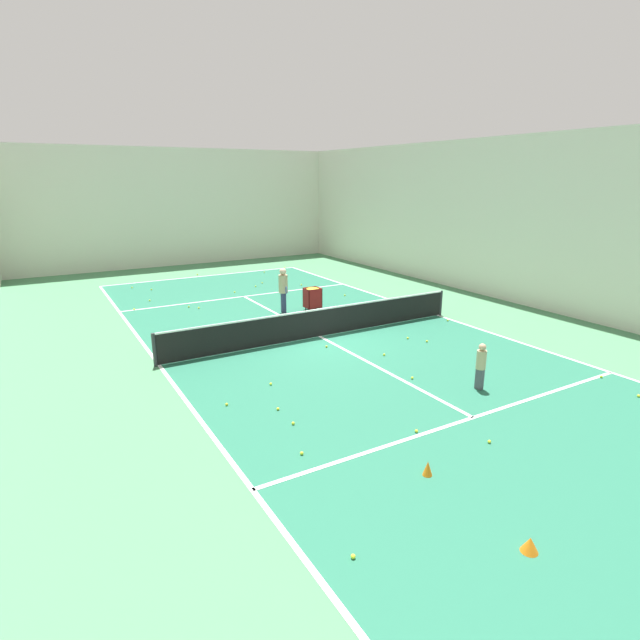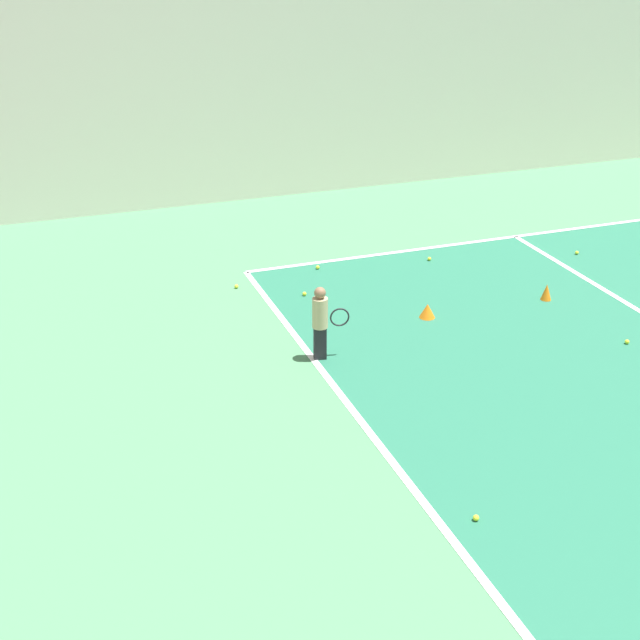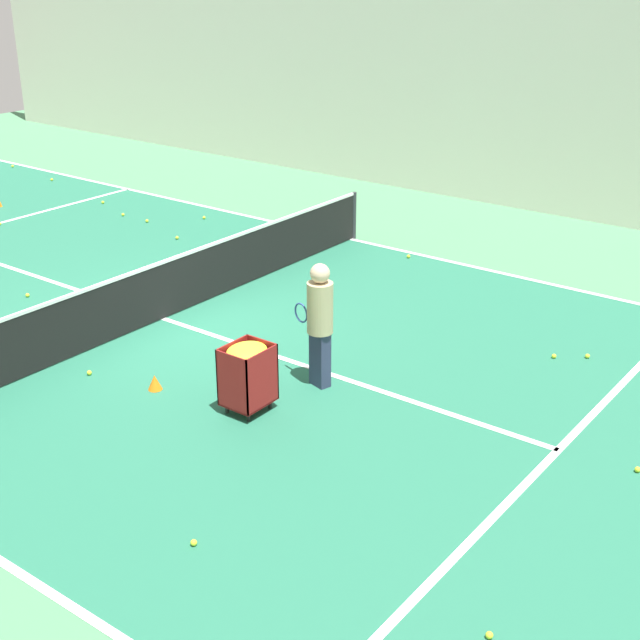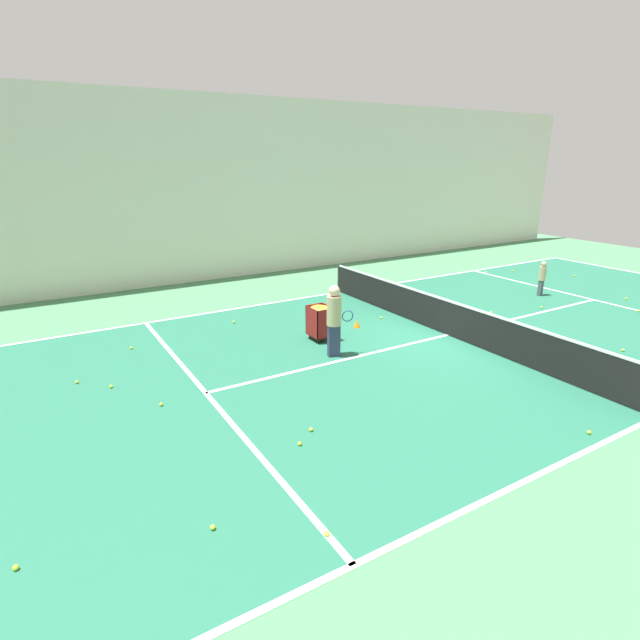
% 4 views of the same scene
% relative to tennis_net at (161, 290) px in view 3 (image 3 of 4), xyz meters
% --- Properties ---
extents(ground_plane, '(36.87, 36.87, 0.00)m').
position_rel_tennis_net_xyz_m(ground_plane, '(0.00, 0.00, -0.50)').
color(ground_plane, '#477F56').
extents(court_playing_area, '(10.51, 24.49, 0.00)m').
position_rel_tennis_net_xyz_m(court_playing_area, '(0.00, 0.00, -0.50)').
color(court_playing_area, '#23664C').
rests_on(court_playing_area, ground).
extents(line_sideline_left, '(0.10, 24.49, 0.00)m').
position_rel_tennis_net_xyz_m(line_sideline_left, '(-5.25, 0.00, -0.50)').
color(line_sideline_left, white).
rests_on(line_sideline_left, ground).
extents(line_service_far, '(10.51, 0.10, 0.00)m').
position_rel_tennis_net_xyz_m(line_service_far, '(0.00, 6.73, -0.50)').
color(line_service_far, white).
rests_on(line_service_far, ground).
extents(line_centre_service, '(0.10, 13.47, 0.00)m').
position_rel_tennis_net_xyz_m(line_centre_service, '(0.00, 0.00, -0.50)').
color(line_centre_service, white).
rests_on(line_centre_service, ground).
extents(hall_enclosure_left, '(0.15, 33.17, 6.76)m').
position_rel_tennis_net_xyz_m(hall_enclosure_left, '(-9.52, 0.00, 2.88)').
color(hall_enclosure_left, silver).
rests_on(hall_enclosure_left, ground).
extents(tennis_net, '(10.81, 0.10, 0.97)m').
position_rel_tennis_net_xyz_m(tennis_net, '(0.00, 0.00, 0.00)').
color(tennis_net, '#2D2D33').
rests_on(tennis_net, ground).
extents(coach_at_net, '(0.43, 0.71, 1.76)m').
position_rel_tennis_net_xyz_m(coach_at_net, '(0.34, 3.42, 0.50)').
color(coach_at_net, '#2D3351').
rests_on(coach_at_net, ground).
extents(ball_cart, '(0.61, 0.52, 0.93)m').
position_rel_tennis_net_xyz_m(ball_cart, '(1.48, 3.13, 0.15)').
color(ball_cart, maroon).
rests_on(ball_cart, ground).
extents(training_cone_0, '(0.20, 0.20, 0.21)m').
position_rel_tennis_net_xyz_m(training_cone_0, '(1.80, 1.72, -0.39)').
color(training_cone_0, orange).
rests_on(training_cone_0, ground).
extents(tennis_ball_2, '(0.07, 0.07, 0.07)m').
position_rel_tennis_net_xyz_m(tennis_ball_2, '(-0.38, -1.05, -0.47)').
color(tennis_ball_2, yellow).
rests_on(tennis_ball_2, ground).
extents(tennis_ball_3, '(0.07, 0.07, 0.07)m').
position_rel_tennis_net_xyz_m(tennis_ball_3, '(2.05, 0.66, -0.47)').
color(tennis_ball_3, yellow).
rests_on(tennis_ball_3, ground).
extents(tennis_ball_5, '(0.07, 0.07, 0.07)m').
position_rel_tennis_net_xyz_m(tennis_ball_5, '(3.32, 7.52, -0.47)').
color(tennis_ball_5, yellow).
rests_on(tennis_ball_5, ground).
extents(tennis_ball_8, '(0.07, 0.07, 0.07)m').
position_rel_tennis_net_xyz_m(tennis_ball_8, '(-3.57, -4.23, -0.47)').
color(tennis_ball_8, yellow).
rests_on(tennis_ball_8, ground).
extents(tennis_ball_12, '(0.07, 0.07, 0.07)m').
position_rel_tennis_net_xyz_m(tennis_ball_12, '(-3.59, -5.02, -0.47)').
color(tennis_ball_12, yellow).
rests_on(tennis_ball_12, ground).
extents(tennis_ball_14, '(0.07, 0.07, 0.07)m').
position_rel_tennis_net_xyz_m(tennis_ball_14, '(-4.00, -6.18, -0.47)').
color(tennis_ball_14, yellow).
rests_on(tennis_ball_14, ground).
extents(tennis_ball_16, '(0.07, 0.07, 0.07)m').
position_rel_tennis_net_xyz_m(tennis_ball_16, '(-4.66, -8.92, -0.47)').
color(tennis_ball_16, yellow).
rests_on(tennis_ball_16, ground).
extents(tennis_ball_19, '(0.07, 0.07, 0.07)m').
position_rel_tennis_net_xyz_m(tennis_ball_19, '(-2.68, 6.03, -0.47)').
color(tennis_ball_19, yellow).
rests_on(tennis_ball_19, ground).
extents(tennis_ball_20, '(0.07, 0.07, 0.07)m').
position_rel_tennis_net_xyz_m(tennis_ball_20, '(-4.50, -3.41, -0.47)').
color(tennis_ball_20, yellow).
rests_on(tennis_ball_20, ground).
extents(tennis_ball_23, '(0.07, 0.07, 0.07)m').
position_rel_tennis_net_xyz_m(tennis_ball_23, '(-2.39, 5.64, -0.47)').
color(tennis_ball_23, yellow).
rests_on(tennis_ball_23, ground).
extents(tennis_ball_25, '(0.07, 0.07, 0.07)m').
position_rel_tennis_net_xyz_m(tennis_ball_25, '(-0.09, 7.65, -0.47)').
color(tennis_ball_25, yellow).
rests_on(tennis_ball_25, ground).
extents(tennis_ball_26, '(0.07, 0.07, 0.07)m').
position_rel_tennis_net_xyz_m(tennis_ball_26, '(-1.52, -6.61, -0.47)').
color(tennis_ball_26, yellow).
rests_on(tennis_ball_26, ground).
extents(tennis_ball_31, '(0.07, 0.07, 0.07)m').
position_rel_tennis_net_xyz_m(tennis_ball_31, '(-3.11, -2.84, -0.47)').
color(tennis_ball_31, yellow).
rests_on(tennis_ball_31, ground).
extents(tennis_ball_32, '(0.07, 0.07, 0.07)m').
position_rel_tennis_net_xyz_m(tennis_ball_32, '(0.73, -2.55, -0.47)').
color(tennis_ball_32, yellow).
rests_on(tennis_ball_32, ground).
extents(tennis_ball_33, '(0.07, 0.07, 0.07)m').
position_rel_tennis_net_xyz_m(tennis_ball_33, '(-4.96, -10.99, -0.47)').
color(tennis_ball_33, yellow).
rests_on(tennis_ball_33, ground).
extents(tennis_ball_34, '(0.07, 0.07, 0.07)m').
position_rel_tennis_net_xyz_m(tennis_ball_34, '(-4.96, 1.57, -0.47)').
color(tennis_ball_34, yellow).
rests_on(tennis_ball_34, ground).
extents(tennis_ball_36, '(0.07, 0.07, 0.07)m').
position_rel_tennis_net_xyz_m(tennis_ball_36, '(3.94, 4.55, -0.47)').
color(tennis_ball_36, yellow).
rests_on(tennis_ball_36, ground).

